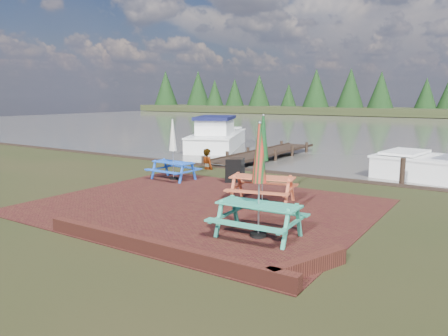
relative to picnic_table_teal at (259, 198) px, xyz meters
name	(u,v)px	position (x,y,z in m)	size (l,w,h in m)	color
ground	(180,214)	(-2.63, 0.53, -0.87)	(120.00, 120.00, 0.00)	black
paving	(202,206)	(-2.63, 1.53, -0.86)	(9.00, 7.50, 0.02)	#3B1413
brick_wall	(188,252)	(-0.48, -1.89, -0.72)	(6.21, 1.79, 0.30)	#4C1E16
water	(422,128)	(-2.63, 37.53, -0.87)	(120.00, 60.00, 0.02)	#49453E
picnic_table_teal	(259,198)	(0.00, 0.00, 0.00)	(1.88, 1.70, 2.50)	teal
picnic_table_red	(263,173)	(-1.41, 2.80, 0.01)	(2.14, 2.00, 2.52)	#BB5130
picnic_table_blue	(173,159)	(-5.80, 4.12, -0.10)	(1.67, 1.51, 2.21)	blue
chalkboard	(235,171)	(-3.58, 4.83, -0.42)	(0.56, 0.79, 0.87)	black
jetty	(264,153)	(-6.13, 11.80, -0.76)	(1.76, 9.08, 1.00)	black
boat_jetty	(217,138)	(-10.85, 14.48, -0.41)	(5.50, 8.07, 2.22)	white
person	(207,149)	(-6.12, 6.74, -0.02)	(0.62, 0.41, 1.71)	gray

